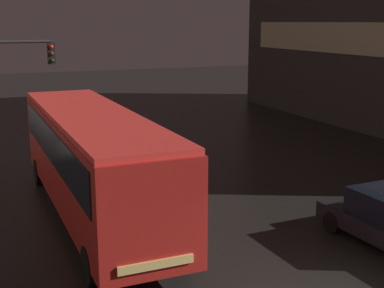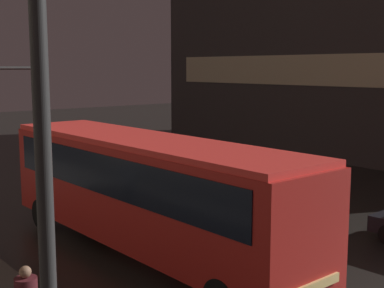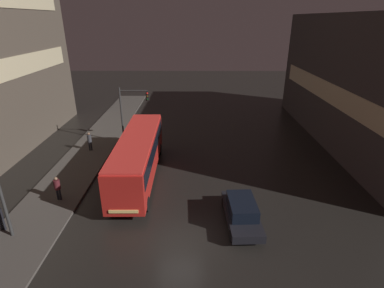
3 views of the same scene
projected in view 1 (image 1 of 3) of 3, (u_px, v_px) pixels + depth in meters
name	position (u px, v px, depth m)	size (l,w,h in m)	color
bus_near	(93.00, 154.00, 16.80)	(2.72, 11.78, 3.44)	#AD1E19
traffic_light_main	(12.00, 80.00, 22.03)	(2.86, 0.35, 5.68)	#2D2D2D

